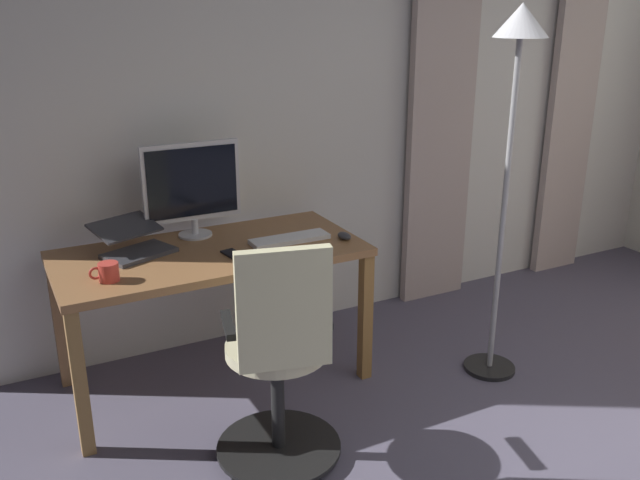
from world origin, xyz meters
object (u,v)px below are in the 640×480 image
cell_phone_by_monitor (233,254)px  desk (211,266)px  computer_monitor (192,185)px  office_chair (280,365)px  mug_coffee (108,272)px  laptop (134,243)px  computer_keyboard (290,239)px  floor_lamp (515,96)px  computer_mouse (344,236)px

cell_phone_by_monitor → desk: bearing=-67.2°
computer_monitor → desk: bearing=89.5°
office_chair → computer_monitor: bearing=104.6°
desk → mug_coffee: (0.53, 0.18, 0.13)m
computer_monitor → mug_coffee: computer_monitor is taller
laptop → computer_keyboard: bearing=144.9°
computer_monitor → cell_phone_by_monitor: (-0.07, 0.38, -0.28)m
desk → floor_lamp: bearing=157.0°
floor_lamp → mug_coffee: bearing=-11.9°
computer_keyboard → floor_lamp: floor_lamp is taller
cell_phone_by_monitor → mug_coffee: 0.62m
mug_coffee → floor_lamp: floor_lamp is taller
mug_coffee → floor_lamp: 2.09m
office_chair → computer_keyboard: size_ratio=2.51×
computer_monitor → laptop: 0.44m
office_chair → computer_monitor: 1.19m
computer_keyboard → cell_phone_by_monitor: size_ratio=2.93×
computer_keyboard → cell_phone_by_monitor: (0.34, 0.06, -0.01)m
computer_monitor → floor_lamp: 1.69m
laptop → mug_coffee: laptop is taller
office_chair → floor_lamp: (-1.37, -0.22, 1.01)m
office_chair → cell_phone_by_monitor: size_ratio=7.36×
computer_monitor → computer_keyboard: size_ratio=1.23×
office_chair → computer_monitor: size_ratio=2.03×
computer_mouse → cell_phone_by_monitor: size_ratio=0.69×
desk → computer_monitor: computer_monitor is taller
office_chair → mug_coffee: 0.89m
desk → office_chair: 0.82m
desk → floor_lamp: (-1.39, 0.59, 0.84)m
office_chair → laptop: size_ratio=2.55×
computer_mouse → mug_coffee: mug_coffee is taller
computer_monitor → laptop: (0.35, 0.13, -0.23)m
cell_phone_by_monitor → mug_coffee: size_ratio=1.09×
mug_coffee → floor_lamp: size_ratio=0.07×
laptop → mug_coffee: (0.18, 0.31, -0.01)m
office_chair → computer_keyboard: 0.88m
desk → mug_coffee: size_ratio=11.61×
computer_monitor → computer_mouse: computer_monitor is taller
cell_phone_by_monitor → mug_coffee: bearing=-3.4°
computer_keyboard → floor_lamp: size_ratio=0.22×
computer_keyboard → mug_coffee: bearing=7.1°
floor_lamp → desk: bearing=-23.0°
mug_coffee → computer_keyboard: bearing=-172.9°
office_chair → mug_coffee: size_ratio=8.01×
desk → mug_coffee: mug_coffee is taller
desk → floor_lamp: floor_lamp is taller
mug_coffee → floor_lamp: (-1.92, 0.41, 0.71)m
computer_keyboard → laptop: (0.76, -0.19, 0.04)m
office_chair → cell_phone_by_monitor: bearing=98.9°
computer_keyboard → laptop: bearing=-13.9°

